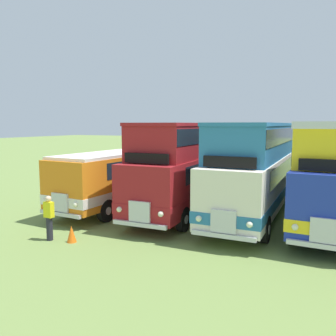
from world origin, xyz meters
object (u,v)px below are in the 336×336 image
bus_first_in_row (133,172)px  cone_near_end (72,234)px  bus_third_in_row (257,165)px  bus_fourth_in_row (334,171)px  marshal_person (49,218)px  bus_second_in_row (190,162)px

bus_first_in_row → cone_near_end: size_ratio=17.52×
bus_first_in_row → cone_near_end: bus_first_in_row is taller
bus_third_in_row → bus_fourth_in_row: bearing=1.8°
cone_near_end → marshal_person: bearing=-168.6°
cone_near_end → marshal_person: 1.09m
bus_first_in_row → cone_near_end: 7.14m
bus_second_in_row → cone_near_end: (-1.97, -6.92, -2.15)m
bus_second_in_row → cone_near_end: bearing=-105.9°
bus_third_in_row → cone_near_end: 9.14m
bus_fourth_in_row → marshal_person: 12.27m
bus_third_in_row → bus_fourth_in_row: bus_fourth_in_row is taller
bus_first_in_row → bus_fourth_in_row: bus_fourth_in_row is taller
bus_first_in_row → bus_second_in_row: bearing=1.1°
bus_third_in_row → cone_near_end: size_ratio=17.40×
bus_second_in_row → bus_fourth_in_row: bus_fourth_in_row is taller
bus_third_in_row → bus_fourth_in_row: 3.41m
marshal_person → bus_second_in_row: bearing=67.9°
bus_second_in_row → cone_near_end: size_ratio=17.19×
marshal_person → bus_third_in_row: bearing=49.1°
bus_first_in_row → cone_near_end: (1.43, -6.85, -1.44)m
bus_fourth_in_row → bus_second_in_row: bearing=-177.8°
bus_third_in_row → bus_first_in_row: bearing=-178.2°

